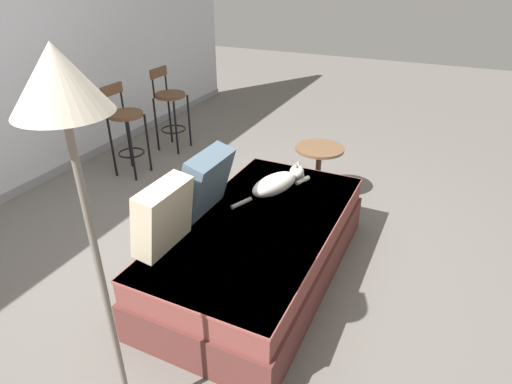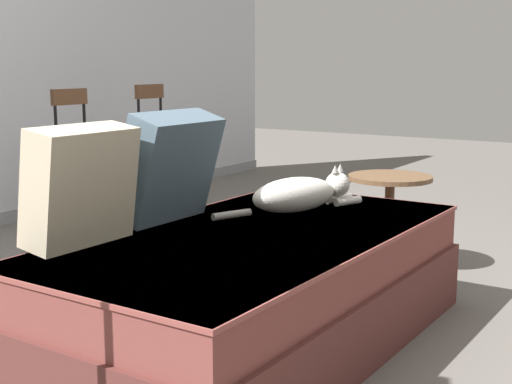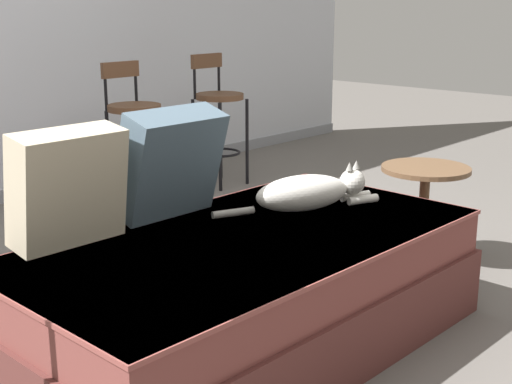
% 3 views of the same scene
% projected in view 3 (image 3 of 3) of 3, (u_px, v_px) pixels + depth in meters
% --- Properties ---
extents(ground_plane, '(16.00, 16.00, 0.00)m').
position_uv_depth(ground_plane, '(181.00, 316.00, 3.04)').
color(ground_plane, '#66605B').
rests_on(ground_plane, ground).
extents(couch, '(1.86, 1.00, 0.46)m').
position_uv_depth(couch, '(249.00, 291.00, 2.71)').
color(couch, brown).
rests_on(couch, ground).
extents(throw_pillow_corner, '(0.41, 0.21, 0.42)m').
position_uv_depth(throw_pillow_corner, '(68.00, 187.00, 2.50)').
color(throw_pillow_corner, beige).
rests_on(throw_pillow_corner, couch).
extents(throw_pillow_middle, '(0.42, 0.27, 0.45)m').
position_uv_depth(throw_pillow_middle, '(170.00, 163.00, 2.82)').
color(throw_pillow_middle, '#4C6070').
rests_on(throw_pillow_middle, couch).
extents(cat, '(0.70, 0.37, 0.19)m').
position_uv_depth(cat, '(309.00, 192.00, 2.97)').
color(cat, white).
rests_on(cat, couch).
extents(bar_stool_near_window, '(0.34, 0.34, 0.93)m').
position_uv_depth(bar_stool_near_window, '(133.00, 122.00, 4.56)').
color(bar_stool_near_window, black).
rests_on(bar_stool_near_window, ground).
extents(bar_stool_by_doorway, '(0.34, 0.34, 0.94)m').
position_uv_depth(bar_stool_by_doorway, '(218.00, 110.00, 5.10)').
color(bar_stool_by_doorway, black).
rests_on(bar_stool_by_doorway, ground).
extents(side_table, '(0.44, 0.44, 0.51)m').
position_uv_depth(side_table, '(424.00, 201.00, 3.58)').
color(side_table, brown).
rests_on(side_table, ground).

